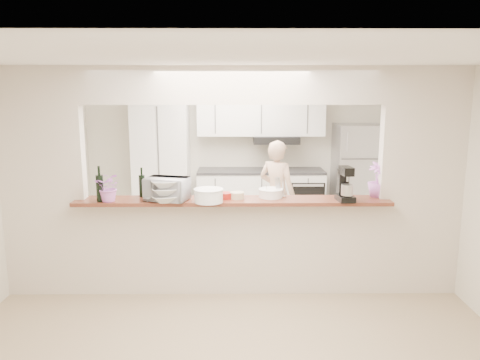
{
  "coord_description": "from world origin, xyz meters",
  "views": [
    {
      "loc": [
        0.04,
        -4.98,
        2.26
      ],
      "look_at": [
        0.08,
        0.3,
        1.23
      ],
      "focal_mm": 35.0,
      "sensor_mm": 36.0,
      "label": 1
    }
  ],
  "objects_px": {
    "toaster_oven": "(167,189)",
    "stand_mixer": "(345,185)",
    "person": "(277,194)",
    "refrigerator": "(357,175)"
  },
  "relations": [
    {
      "from": "toaster_oven",
      "to": "stand_mixer",
      "type": "distance_m",
      "value": 1.9
    },
    {
      "from": "stand_mixer",
      "to": "toaster_oven",
      "type": "bearing_deg",
      "value": 178.87
    },
    {
      "from": "stand_mixer",
      "to": "person",
      "type": "distance_m",
      "value": 1.91
    },
    {
      "from": "toaster_oven",
      "to": "person",
      "type": "height_order",
      "value": "person"
    },
    {
      "from": "refrigerator",
      "to": "toaster_oven",
      "type": "relative_size",
      "value": 3.85
    },
    {
      "from": "stand_mixer",
      "to": "person",
      "type": "relative_size",
      "value": 0.24
    },
    {
      "from": "toaster_oven",
      "to": "stand_mixer",
      "type": "xyz_separation_m",
      "value": [
        1.9,
        -0.04,
        0.04
      ]
    },
    {
      "from": "refrigerator",
      "to": "stand_mixer",
      "type": "relative_size",
      "value": 4.59
    },
    {
      "from": "refrigerator",
      "to": "person",
      "type": "distance_m",
      "value": 1.76
    },
    {
      "from": "refrigerator",
      "to": "stand_mixer",
      "type": "distance_m",
      "value": 2.94
    }
  ]
}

